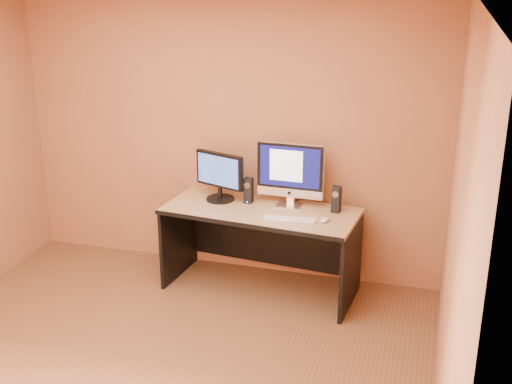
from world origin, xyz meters
TOP-DOWN VIEW (x-y plane):
  - floor at (0.00, 0.00)m, footprint 4.00×4.00m
  - walls at (0.00, 0.00)m, footprint 4.00×4.00m
  - desk at (0.44, 1.58)m, footprint 1.73×0.88m
  - imac at (0.65, 1.73)m, footprint 0.60×0.24m
  - second_monitor at (0.02, 1.71)m, footprint 0.56×0.40m
  - speaker_left at (0.29, 1.71)m, footprint 0.07×0.08m
  - speaker_right at (1.07, 1.70)m, footprint 0.08×0.08m
  - keyboard at (0.73, 1.40)m, footprint 0.46×0.17m
  - mouse at (1.02, 1.46)m, footprint 0.08×0.12m
  - cable_a at (0.70, 1.88)m, footprint 0.08×0.22m
  - cable_b at (0.69, 1.87)m, footprint 0.07×0.18m

SIDE VIEW (x-z plane):
  - floor at x=0.00m, z-range 0.00..0.00m
  - desk at x=0.44m, z-range 0.00..0.77m
  - cable_a at x=0.70m, z-range 0.77..0.78m
  - cable_b at x=0.69m, z-range 0.77..0.78m
  - keyboard at x=0.73m, z-range 0.77..0.79m
  - mouse at x=1.02m, z-range 0.77..0.81m
  - speaker_left at x=0.29m, z-range 0.77..1.00m
  - speaker_right at x=1.07m, z-range 0.77..1.00m
  - second_monitor at x=0.02m, z-range 0.77..1.21m
  - imac at x=0.65m, z-range 0.77..1.35m
  - walls at x=0.00m, z-range 0.00..2.60m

